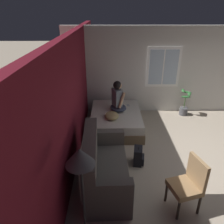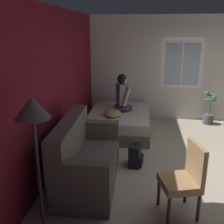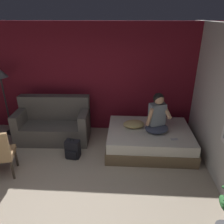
% 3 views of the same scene
% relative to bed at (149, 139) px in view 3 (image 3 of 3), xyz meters
% --- Properties ---
extents(ground_plane, '(40.00, 40.00, 0.00)m').
position_rel_bed_xyz_m(ground_plane, '(-1.64, -1.89, -0.24)').
color(ground_plane, tan).
extents(wall_back_accent, '(10.51, 0.16, 2.70)m').
position_rel_bed_xyz_m(wall_back_accent, '(-1.64, 0.99, 1.11)').
color(wall_back_accent, maroon).
rests_on(wall_back_accent, ground).
extents(bed, '(1.89, 1.43, 0.48)m').
position_rel_bed_xyz_m(bed, '(0.00, 0.00, 0.00)').
color(bed, brown).
rests_on(bed, ground).
extents(couch, '(1.73, 0.89, 1.04)m').
position_rel_bed_xyz_m(couch, '(-2.28, 0.32, 0.16)').
color(couch, '#514C47').
rests_on(couch, ground).
extents(person_seated, '(0.65, 0.60, 0.88)m').
position_rel_bed_xyz_m(person_seated, '(0.13, -0.05, 0.60)').
color(person_seated, '#383D51').
rests_on(person_seated, bed).
extents(backpack, '(0.32, 0.27, 0.46)m').
position_rel_bed_xyz_m(backpack, '(-1.65, -0.45, -0.04)').
color(backpack, black).
rests_on(backpack, ground).
extents(throw_pillow, '(0.54, 0.44, 0.14)m').
position_rel_bed_xyz_m(throw_pillow, '(-0.35, 0.12, 0.31)').
color(throw_pillow, tan).
rests_on(throw_pillow, bed).
extents(cell_phone, '(0.15, 0.09, 0.01)m').
position_rel_bed_xyz_m(cell_phone, '(0.47, -0.38, 0.25)').
color(cell_phone, '#B7B7BC').
rests_on(cell_phone, bed).
extents(floor_lamp, '(0.36, 0.36, 1.70)m').
position_rel_bed_xyz_m(floor_lamp, '(-3.50, 0.52, 1.19)').
color(floor_lamp, black).
rests_on(floor_lamp, ground).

